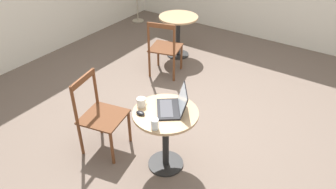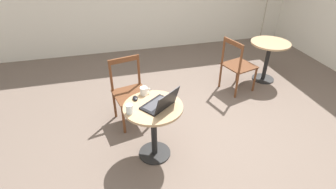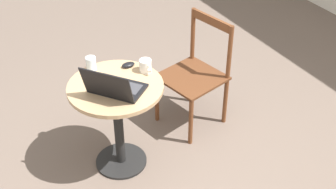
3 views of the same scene
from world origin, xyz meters
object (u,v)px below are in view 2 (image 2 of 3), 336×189
(cafe_table_near, at_px, (154,119))
(mouse, at_px, (135,98))
(cafe_table_mid, at_px, (269,52))
(chair_mid_left, at_px, (237,66))
(laptop, at_px, (160,103))
(chair_near_back, at_px, (130,92))
(mug, at_px, (144,91))
(drinking_glass, at_px, (129,109))

(cafe_table_near, height_order, mouse, mouse)
(cafe_table_mid, height_order, chair_mid_left, chair_mid_left)
(cafe_table_mid, bearing_deg, laptop, -148.40)
(cafe_table_mid, distance_m, chair_mid_left, 0.74)
(chair_near_back, bearing_deg, mug, -77.11)
(laptop, relative_size, mug, 3.62)
(cafe_table_near, distance_m, chair_mid_left, 2.04)
(chair_near_back, bearing_deg, cafe_table_near, -77.74)
(cafe_table_near, xyz_separation_m, cafe_table_mid, (2.37, 1.38, 0.00))
(mouse, relative_size, mug, 0.78)
(chair_mid_left, xyz_separation_m, laptop, (-1.59, -1.21, 0.32))
(chair_near_back, distance_m, chair_mid_left, 1.88)
(mug, distance_m, drinking_glass, 0.39)
(laptop, height_order, mouse, laptop)
(cafe_table_mid, relative_size, chair_mid_left, 0.79)
(cafe_table_mid, distance_m, mug, 2.68)
(laptop, bearing_deg, mug, 112.90)
(chair_near_back, height_order, laptop, laptop)
(mouse, height_order, drinking_glass, drinking_glass)
(cafe_table_near, height_order, laptop, laptop)
(laptop, bearing_deg, chair_near_back, 106.72)
(laptop, height_order, mug, laptop)
(chair_mid_left, height_order, drinking_glass, chair_mid_left)
(chair_near_back, bearing_deg, cafe_table_mid, 13.00)
(chair_near_back, relative_size, drinking_glass, 8.88)
(chair_mid_left, distance_m, laptop, 2.03)
(chair_near_back, height_order, chair_mid_left, same)
(mug, relative_size, drinking_glass, 1.22)
(chair_near_back, xyz_separation_m, laptop, (0.25, -0.83, 0.32))
(chair_near_back, bearing_deg, chair_mid_left, 11.87)
(cafe_table_mid, relative_size, mug, 5.71)
(chair_mid_left, xyz_separation_m, mug, (-1.72, -0.91, 0.32))
(chair_mid_left, relative_size, mug, 7.25)
(cafe_table_near, relative_size, chair_mid_left, 0.79)
(mug, bearing_deg, laptop, -67.10)
(cafe_table_near, bearing_deg, chair_mid_left, 35.10)
(cafe_table_mid, relative_size, drinking_glass, 6.99)
(cafe_table_mid, height_order, laptop, laptop)
(cafe_table_near, relative_size, laptop, 1.58)
(mouse, height_order, mug, mug)
(cafe_table_mid, height_order, chair_near_back, chair_near_back)
(drinking_glass, bearing_deg, laptop, 4.30)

